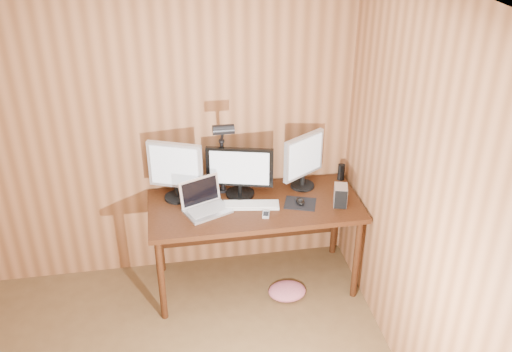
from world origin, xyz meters
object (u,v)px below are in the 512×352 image
object	(u,v)px
monitor_center	(240,171)
monitor_left	(175,169)
desk	(253,213)
phone	(266,214)
monitor_right	(304,160)
speaker	(341,172)
hard_drive	(340,195)
desk_lamp	(223,148)
keyboard	(251,205)
mouse	(300,201)
laptop	(204,203)

from	to	relation	value
monitor_center	monitor_left	size ratio (longest dim) A/B	1.07
monitor_left	monitor_center	bearing A→B (deg)	18.93
desk	monitor_left	world-z (taller)	monitor_left
desk	phone	size ratio (longest dim) A/B	14.96
desk	monitor_left	distance (m)	0.69
desk	monitor_center	bearing A→B (deg)	137.16
monitor_right	speaker	size ratio (longest dim) A/B	3.35
hard_drive	desk_lamp	distance (m)	0.95
keyboard	monitor_left	bearing A→B (deg)	167.73
phone	desk_lamp	size ratio (longest dim) A/B	0.16
keyboard	speaker	size ratio (longest dim) A/B	3.23
monitor_center	mouse	size ratio (longest dim) A/B	4.79
desk	speaker	distance (m)	0.80
phone	speaker	bearing A→B (deg)	44.48
desk	desk_lamp	distance (m)	0.59
laptop	phone	distance (m)	0.47
keyboard	speaker	bearing A→B (deg)	28.43
keyboard	mouse	size ratio (longest dim) A/B	4.12
monitor_center	mouse	bearing A→B (deg)	-11.26
speaker	mouse	bearing A→B (deg)	-142.94
monitor_left	monitor_right	bearing A→B (deg)	22.87
speaker	monitor_center	bearing A→B (deg)	-172.99
keyboard	mouse	bearing A→B (deg)	4.14
hard_drive	keyboard	bearing A→B (deg)	-171.77
monitor_center	mouse	world-z (taller)	monitor_center
monitor_left	mouse	xyz separation A→B (m)	(0.91, -0.23, -0.23)
desk	keyboard	size ratio (longest dim) A/B	3.71
laptop	phone	xyz separation A→B (m)	(0.44, -0.16, -0.05)
speaker	monitor_left	bearing A→B (deg)	-176.67
monitor_center	laptop	size ratio (longest dim) A/B	1.28
desk	monitor_right	world-z (taller)	monitor_right
monitor_center	monitor_right	distance (m)	0.51
monitor_right	laptop	bearing A→B (deg)	161.79
keyboard	phone	xyz separation A→B (m)	(0.09, -0.14, -0.00)
monitor_left	phone	bearing A→B (deg)	-6.94
laptop	desk_lamp	xyz separation A→B (m)	(0.17, 0.15, 0.36)
mouse	phone	distance (m)	0.31
laptop	desk_lamp	world-z (taller)	desk_lamp
keyboard	mouse	world-z (taller)	mouse
hard_drive	phone	distance (m)	0.59
laptop	desk_lamp	size ratio (longest dim) A/B	0.58
monitor_right	phone	distance (m)	0.56
phone	keyboard	bearing A→B (deg)	134.61
mouse	phone	xyz separation A→B (m)	(-0.29, -0.11, -0.02)
desk	monitor_center	world-z (taller)	monitor_center
hard_drive	desk_lamp	world-z (taller)	desk_lamp
keyboard	speaker	world-z (taller)	speaker
monitor_left	desk_lamp	xyz separation A→B (m)	(0.36, -0.04, 0.17)
hard_drive	desk_lamp	xyz separation A→B (m)	(-0.85, 0.25, 0.34)
monitor_center	desk_lamp	world-z (taller)	desk_lamp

